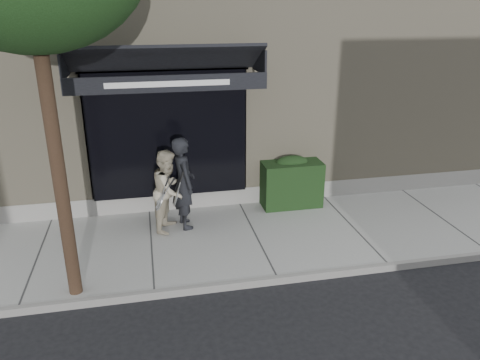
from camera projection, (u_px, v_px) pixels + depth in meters
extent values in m
plane|color=black|center=(255.00, 240.00, 9.16)|extent=(80.00, 80.00, 0.00)
cube|color=#A2A29D|center=(255.00, 237.00, 9.14)|extent=(20.00, 3.00, 0.12)
cube|color=gray|center=(277.00, 280.00, 7.72)|extent=(20.00, 0.10, 0.14)
cube|color=tan|center=(214.00, 65.00, 12.75)|extent=(14.00, 7.00, 5.50)
cube|color=gray|center=(238.00, 195.00, 10.62)|extent=(14.02, 0.42, 0.50)
cube|color=black|center=(168.00, 134.00, 9.65)|extent=(3.20, 0.30, 2.60)
cube|color=gray|center=(88.00, 137.00, 9.48)|extent=(0.08, 0.40, 2.60)
cube|color=gray|center=(242.00, 129.00, 10.09)|extent=(0.08, 0.40, 2.60)
cube|color=gray|center=(164.00, 67.00, 9.30)|extent=(3.36, 0.40, 0.12)
cube|color=black|center=(165.00, 58.00, 8.57)|extent=(3.60, 1.03, 0.55)
cube|color=black|center=(168.00, 84.00, 8.25)|extent=(3.60, 0.05, 0.30)
cube|color=white|center=(168.00, 84.00, 8.23)|extent=(2.20, 0.01, 0.10)
cube|color=black|center=(64.00, 65.00, 8.26)|extent=(0.04, 1.00, 0.45)
cube|color=black|center=(259.00, 60.00, 8.94)|extent=(0.04, 1.00, 0.45)
cube|color=black|center=(291.00, 183.00, 10.29)|extent=(1.30, 0.70, 1.00)
ellipsoid|color=black|center=(292.00, 162.00, 10.11)|extent=(0.71, 0.38, 0.27)
cylinder|color=black|center=(56.00, 153.00, 6.50)|extent=(0.20, 0.20, 4.80)
imported|color=black|center=(184.00, 183.00, 9.14)|extent=(0.56, 0.74, 1.85)
torus|color=silver|center=(176.00, 197.00, 8.92)|extent=(0.14, 0.31, 0.30)
cylinder|color=silver|center=(176.00, 197.00, 8.92)|extent=(0.11, 0.28, 0.26)
cylinder|color=silver|center=(176.00, 197.00, 8.92)|extent=(0.18, 0.03, 0.07)
cylinder|color=black|center=(176.00, 197.00, 8.92)|extent=(0.20, 0.05, 0.09)
torus|color=silver|center=(161.00, 200.00, 8.73)|extent=(0.24, 0.33, 0.27)
cylinder|color=silver|center=(161.00, 200.00, 8.73)|extent=(0.20, 0.29, 0.23)
cylinder|color=silver|center=(161.00, 200.00, 8.73)|extent=(0.16, 0.05, 0.12)
cylinder|color=black|center=(161.00, 200.00, 8.73)|extent=(0.19, 0.07, 0.14)
imported|color=#C3B79C|center=(169.00, 190.00, 9.08)|extent=(0.86, 0.96, 1.63)
torus|color=silver|center=(160.00, 201.00, 8.81)|extent=(0.17, 0.32, 0.29)
cylinder|color=silver|center=(160.00, 201.00, 8.81)|extent=(0.13, 0.28, 0.25)
cylinder|color=silver|center=(160.00, 201.00, 8.81)|extent=(0.17, 0.04, 0.09)
cylinder|color=black|center=(160.00, 201.00, 8.81)|extent=(0.20, 0.05, 0.11)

